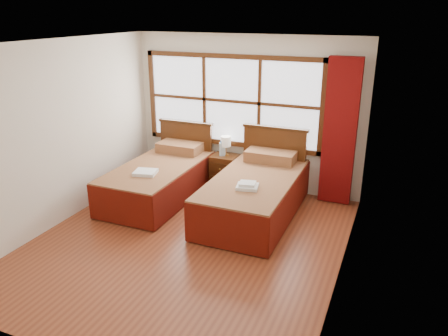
% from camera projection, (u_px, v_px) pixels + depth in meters
% --- Properties ---
extents(floor, '(4.50, 4.50, 0.00)m').
position_uv_depth(floor, '(188.00, 242.00, 5.90)').
color(floor, brown).
rests_on(floor, ground).
extents(ceiling, '(4.50, 4.50, 0.00)m').
position_uv_depth(ceiling, '(181.00, 43.00, 5.01)').
color(ceiling, white).
rests_on(ceiling, wall_back).
extents(wall_back, '(4.00, 0.00, 4.00)m').
position_uv_depth(wall_back, '(246.00, 113.00, 7.40)').
color(wall_back, silver).
rests_on(wall_back, floor).
extents(wall_left, '(0.00, 4.50, 4.50)m').
position_uv_depth(wall_left, '(59.00, 134.00, 6.17)').
color(wall_left, silver).
rests_on(wall_left, floor).
extents(wall_right, '(0.00, 4.50, 4.50)m').
position_uv_depth(wall_right, '(349.00, 172.00, 4.73)').
color(wall_right, silver).
rests_on(wall_right, floor).
extents(window, '(3.16, 0.06, 1.56)m').
position_uv_depth(window, '(231.00, 101.00, 7.39)').
color(window, white).
rests_on(window, wall_back).
extents(curtain, '(0.50, 0.16, 2.30)m').
position_uv_depth(curtain, '(340.00, 132.00, 6.75)').
color(curtain, maroon).
rests_on(curtain, wall_back).
extents(bed_left, '(1.11, 2.16, 1.09)m').
position_uv_depth(bed_left, '(160.00, 178.00, 7.22)').
color(bed_left, '#391E0B').
rests_on(bed_left, floor).
extents(bed_right, '(1.18, 2.29, 1.15)m').
position_uv_depth(bed_right, '(256.00, 193.00, 6.61)').
color(bed_right, '#391E0B').
rests_on(bed_right, floor).
extents(nightstand, '(0.44, 0.44, 0.59)m').
position_uv_depth(nightstand, '(225.00, 171.00, 7.63)').
color(nightstand, '#4C2710').
rests_on(nightstand, floor).
extents(towels_left, '(0.39, 0.36, 0.05)m').
position_uv_depth(towels_left, '(145.00, 172.00, 6.70)').
color(towels_left, white).
rests_on(towels_left, bed_left).
extents(towels_right, '(0.34, 0.31, 0.09)m').
position_uv_depth(towels_right, '(247.00, 186.00, 6.08)').
color(towels_right, white).
rests_on(towels_right, bed_right).
extents(lamp, '(0.17, 0.17, 0.34)m').
position_uv_depth(lamp, '(226.00, 142.00, 7.47)').
color(lamp, gold).
rests_on(lamp, nightstand).
extents(bottle_near, '(0.07, 0.07, 0.26)m').
position_uv_depth(bottle_near, '(221.00, 149.00, 7.48)').
color(bottle_near, '#C1E8F8').
rests_on(bottle_near, nightstand).
extents(bottle_far, '(0.07, 0.07, 0.27)m').
position_uv_depth(bottle_far, '(224.00, 149.00, 7.48)').
color(bottle_far, '#C1E8F8').
rests_on(bottle_far, nightstand).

